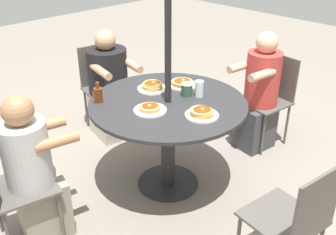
# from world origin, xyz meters

# --- Properties ---
(ground_plane) EXTENTS (12.00, 12.00, 0.00)m
(ground_plane) POSITION_xyz_m (0.00, 0.00, 0.00)
(ground_plane) COLOR gray
(patio_table) EXTENTS (1.20, 1.20, 0.76)m
(patio_table) POSITION_xyz_m (0.00, 0.00, 0.63)
(patio_table) COLOR #28282B
(patio_table) RESTS_ON ground
(umbrella_pole) EXTENTS (0.05, 0.05, 2.04)m
(umbrella_pole) POSITION_xyz_m (0.00, 0.00, 1.02)
(umbrella_pole) COLOR black
(umbrella_pole) RESTS_ON ground
(patio_chair_north) EXTENTS (0.45, 0.45, 0.86)m
(patio_chair_north) POSITION_xyz_m (-1.20, 0.17, 0.50)
(patio_chair_north) COLOR #514C47
(patio_chair_north) RESTS_ON ground
(diner_north) EXTENTS (0.49, 0.37, 1.13)m
(diner_north) POSITION_xyz_m (-1.04, 0.14, 0.52)
(diner_north) COLOR #3D3D42
(diner_north) RESTS_ON ground
(patio_chair_east) EXTENTS (0.47, 0.47, 0.86)m
(patio_chair_east) POSITION_xyz_m (-0.24, -1.19, 0.50)
(patio_chair_east) COLOR #514C47
(patio_chair_east) RESTS_ON ground
(diner_east) EXTENTS (0.47, 0.60, 1.07)m
(diner_east) POSITION_xyz_m (-0.20, -1.02, 0.48)
(diner_east) COLOR beige
(diner_east) RESTS_ON ground
(patio_chair_south) EXTENTS (0.47, 0.47, 0.86)m
(patio_chair_south) POSITION_xyz_m (1.19, -0.24, 0.50)
(patio_chair_south) COLOR #514C47
(patio_chair_south) RESTS_ON ground
(diner_south) EXTENTS (0.49, 0.38, 1.08)m
(diner_south) POSITION_xyz_m (1.03, -0.21, 0.50)
(diner_south) COLOR gray
(diner_south) RESTS_ON ground
(patio_chair_west) EXTENTS (0.45, 0.45, 0.86)m
(patio_chair_west) POSITION_xyz_m (0.17, 1.20, 0.50)
(patio_chair_west) COLOR #514C47
(patio_chair_west) RESTS_ON ground
(pancake_plate_a) EXTENTS (0.24, 0.24, 0.07)m
(pancake_plate_a) POSITION_xyz_m (-0.06, -0.25, 0.79)
(pancake_plate_a) COLOR silver
(pancake_plate_a) RESTS_ON patio_table
(pancake_plate_b) EXTENTS (0.24, 0.24, 0.07)m
(pancake_plate_b) POSITION_xyz_m (0.01, 0.34, 0.79)
(pancake_plate_b) COLOR silver
(pancake_plate_b) RESTS_ON patio_table
(pancake_plate_c) EXTENTS (0.24, 0.24, 0.06)m
(pancake_plate_c) POSITION_xyz_m (-0.30, -0.13, 0.78)
(pancake_plate_c) COLOR silver
(pancake_plate_c) RESTS_ON patio_table
(pancake_plate_d) EXTENTS (0.24, 0.24, 0.05)m
(pancake_plate_d) POSITION_xyz_m (0.21, 0.03, 0.78)
(pancake_plate_d) COLOR silver
(pancake_plate_d) RESTS_ON patio_table
(syrup_bottle) EXTENTS (0.09, 0.07, 0.16)m
(syrup_bottle) POSITION_xyz_m (0.38, -0.36, 0.83)
(syrup_bottle) COLOR #602D0F
(syrup_bottle) RESTS_ON patio_table
(coffee_cup) EXTENTS (0.09, 0.09, 0.10)m
(coffee_cup) POSITION_xyz_m (-0.18, 0.02, 0.81)
(coffee_cup) COLOR #33513D
(coffee_cup) RESTS_ON patio_table
(drinking_glass_a) EXTENTS (0.07, 0.07, 0.13)m
(drinking_glass_a) POSITION_xyz_m (-0.24, 0.10, 0.83)
(drinking_glass_a) COLOR silver
(drinking_glass_a) RESTS_ON patio_table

